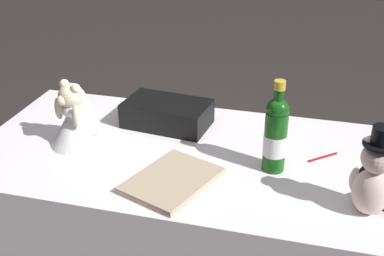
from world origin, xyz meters
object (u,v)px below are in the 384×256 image
object	(u,v)px
teddy_bear_bride	(77,116)
guestbook	(172,180)
signing_pen	(324,157)
gift_case_black	(167,114)
teddy_bear_groom	(374,179)
champagne_bottle	(276,134)

from	to	relation	value
teddy_bear_bride	guestbook	distance (m)	0.46
signing_pen	gift_case_black	world-z (taller)	gift_case_black
teddy_bear_groom	guestbook	size ratio (longest dim) A/B	0.94
teddy_bear_bride	gift_case_black	xyz separation A→B (m)	(0.27, 0.22, -0.06)
signing_pen	guestbook	xyz separation A→B (m)	(-0.47, -0.29, 0.01)
gift_case_black	teddy_bear_groom	bearing A→B (deg)	-27.65
teddy_bear_groom	gift_case_black	bearing A→B (deg)	152.35
teddy_bear_groom	teddy_bear_bride	bearing A→B (deg)	170.45
gift_case_black	champagne_bottle	bearing A→B (deg)	-26.91
teddy_bear_bride	signing_pen	xyz separation A→B (m)	(0.88, 0.11, -0.10)
guestbook	gift_case_black	bearing A→B (deg)	130.02
champagne_bottle	signing_pen	size ratio (longest dim) A/B	3.13
champagne_bottle	signing_pen	xyz separation A→B (m)	(0.17, 0.12, -0.13)
champagne_bottle	signing_pen	bearing A→B (deg)	35.69
teddy_bear_groom	guestbook	distance (m)	0.61
signing_pen	teddy_bear_groom	bearing A→B (deg)	-64.43
signing_pen	guestbook	distance (m)	0.55
champagne_bottle	guestbook	size ratio (longest dim) A/B	1.06
signing_pen	guestbook	world-z (taller)	guestbook
teddy_bear_bride	signing_pen	size ratio (longest dim) A/B	2.41
teddy_bear_bride	champagne_bottle	world-z (taller)	champagne_bottle
teddy_bear_groom	teddy_bear_bride	size ratio (longest dim) A/B	1.15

